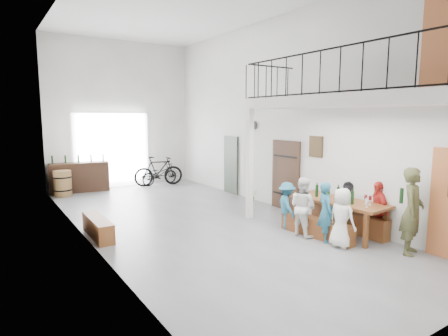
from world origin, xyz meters
TOP-DOWN VIEW (x-y plane):
  - floor at (0.00, 0.00)m, footprint 12.00×12.00m
  - room_walls at (0.00, 0.00)m, footprint 12.00×12.00m
  - gateway_portal at (-0.40, 5.94)m, footprint 2.80×0.08m
  - right_wall_decor at (2.70, -1.87)m, footprint 0.07×8.28m
  - balcony at (1.98, -3.13)m, footprint 1.52×5.62m
  - tasting_table at (2.20, -2.63)m, footprint 1.06×2.27m
  - bench_inner at (1.59, -2.54)m, footprint 0.43×1.86m
  - bench_wall at (2.57, -2.62)m, footprint 0.30×2.08m
  - tableware at (2.15, -2.70)m, footprint 0.52×1.39m
  - side_bench at (-2.50, 0.12)m, footprint 0.35×1.54m
  - oak_barrel at (-2.34, 5.18)m, footprint 0.59×0.59m
  - serving_counter at (-1.70, 5.65)m, footprint 2.05×0.83m
  - counter_bottles at (-1.70, 5.66)m, footprint 1.74×0.30m
  - guest_left_a at (1.53, -3.29)m, footprint 0.42×0.62m
  - guest_left_b at (1.52, -2.85)m, footprint 0.47×0.56m
  - guest_left_c at (1.42, -2.29)m, footprint 0.55×0.68m
  - guest_left_d at (1.47, -1.70)m, footprint 0.66×0.83m
  - guest_right_a at (2.73, -3.27)m, footprint 0.59×0.80m
  - guest_right_b at (2.75, -2.47)m, footprint 0.58×1.11m
  - guest_right_c at (2.85, -1.84)m, footprint 0.36×0.53m
  - host_standing at (2.38, -4.27)m, footprint 0.73×0.62m
  - potted_plant at (2.45, 0.98)m, footprint 0.42×0.39m
  - bicycle_near at (1.25, 5.37)m, footprint 1.66×0.85m
  - bicycle_far at (1.14, 5.20)m, footprint 1.97×0.82m

SIDE VIEW (x-z plane):
  - floor at x=0.00m, z-range 0.00..0.00m
  - potted_plant at x=2.45m, z-range 0.00..0.39m
  - bench_inner at x=1.59m, z-range 0.00..0.42m
  - side_bench at x=-2.50m, z-range 0.00..0.43m
  - bench_wall at x=2.57m, z-range 0.00..0.48m
  - bicycle_near at x=1.25m, z-range 0.00..0.83m
  - oak_barrel at x=-2.34m, z-range 0.00..0.87m
  - guest_right_c at x=2.85m, z-range 0.00..1.03m
  - serving_counter at x=-1.70m, z-range 0.00..1.05m
  - guest_left_d at x=1.47m, z-range 0.00..1.13m
  - bicycle_far at x=1.14m, z-range 0.00..1.15m
  - guest_right_b at x=2.75m, z-range 0.00..1.15m
  - guest_left_a at x=1.53m, z-range 0.00..1.24m
  - guest_right_a at x=2.73m, z-range 0.00..1.26m
  - guest_left_b at x=1.52m, z-range 0.00..1.30m
  - guest_left_c at x=1.42m, z-range 0.00..1.34m
  - tasting_table at x=2.20m, z-range 0.31..1.10m
  - host_standing at x=2.38m, z-range 0.00..1.71m
  - tableware at x=2.15m, z-range 0.76..1.11m
  - counter_bottles at x=-1.70m, z-range 1.05..1.33m
  - gateway_portal at x=-0.40m, z-range 0.00..2.80m
  - right_wall_decor at x=2.70m, z-range -0.80..4.28m
  - balcony at x=1.98m, z-range 0.97..4.96m
  - room_walls at x=0.00m, z-range -2.45..9.55m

